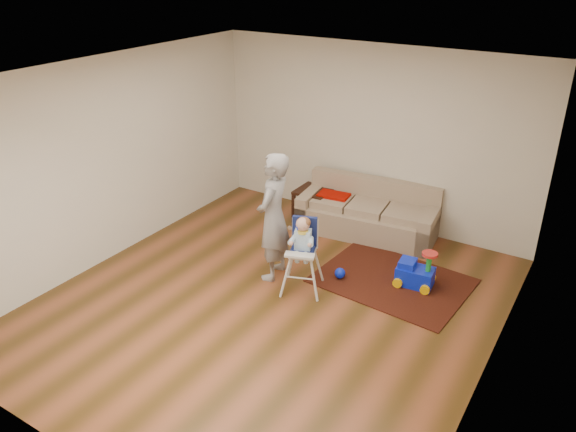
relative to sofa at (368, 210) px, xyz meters
The scene contains 9 objects.
ground 2.34m from the sofa, 94.99° to the right, with size 5.50×5.50×0.00m, color #493012.
room_envelope 2.32m from the sofa, 96.46° to the right, with size 5.04×5.52×2.72m.
sofa is the anchor object (origin of this frame).
side_table 0.91m from the sofa, behind, with size 0.51×0.51×0.51m, color black, non-canonical shape.
area_rug 1.41m from the sofa, 51.03° to the right, with size 1.84×1.38×0.01m, color black.
ride_on_toy 1.52m from the sofa, 41.77° to the right, with size 0.45×0.32×0.50m, color #0D24E8, non-canonical shape.
toy_ball 1.43m from the sofa, 79.31° to the right, with size 0.14×0.14×0.14m, color #0D24E8.
high_chair 1.83m from the sofa, 91.07° to the right, with size 0.59×0.59×1.00m.
adult 1.86m from the sofa, 106.64° to the right, with size 0.61×0.40×1.68m, color gray.
Camera 1 is at (3.18, -4.69, 3.86)m, focal length 35.00 mm.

